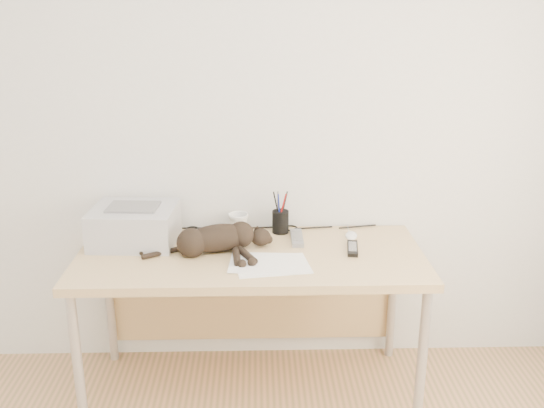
{
  "coord_description": "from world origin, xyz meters",
  "views": [
    {
      "loc": [
        0.03,
        -1.19,
        1.84
      ],
      "look_at": [
        0.1,
        1.34,
        1.0
      ],
      "focal_mm": 40.0,
      "sensor_mm": 36.0,
      "label": 1
    }
  ],
  "objects_px": {
    "printer": "(135,225)",
    "mouse": "(351,233)",
    "desk": "(251,272)",
    "pen_cup": "(280,221)",
    "mug": "(239,223)",
    "cat": "(215,240)"
  },
  "relations": [
    {
      "from": "printer",
      "to": "mouse",
      "type": "distance_m",
      "value": 1.06
    },
    {
      "from": "desk",
      "to": "pen_cup",
      "type": "height_order",
      "value": "pen_cup"
    },
    {
      "from": "mug",
      "to": "desk",
      "type": "bearing_deg",
      "value": -72.14
    },
    {
      "from": "mug",
      "to": "mouse",
      "type": "xyz_separation_m",
      "value": [
        0.56,
        -0.08,
        -0.03
      ]
    },
    {
      "from": "printer",
      "to": "mug",
      "type": "height_order",
      "value": "printer"
    },
    {
      "from": "mug",
      "to": "pen_cup",
      "type": "height_order",
      "value": "pen_cup"
    },
    {
      "from": "cat",
      "to": "mouse",
      "type": "bearing_deg",
      "value": -1.62
    },
    {
      "from": "mouse",
      "to": "desk",
      "type": "bearing_deg",
      "value": -158.64
    },
    {
      "from": "printer",
      "to": "desk",
      "type": "bearing_deg",
      "value": -6.67
    },
    {
      "from": "printer",
      "to": "cat",
      "type": "xyz_separation_m",
      "value": [
        0.39,
        -0.13,
        -0.03
      ]
    },
    {
      "from": "printer",
      "to": "cat",
      "type": "bearing_deg",
      "value": -18.87
    },
    {
      "from": "desk",
      "to": "pen_cup",
      "type": "distance_m",
      "value": 0.3
    },
    {
      "from": "desk",
      "to": "printer",
      "type": "height_order",
      "value": "printer"
    },
    {
      "from": "mug",
      "to": "mouse",
      "type": "height_order",
      "value": "mug"
    },
    {
      "from": "mug",
      "to": "pen_cup",
      "type": "relative_size",
      "value": 0.48
    },
    {
      "from": "pen_cup",
      "to": "mouse",
      "type": "bearing_deg",
      "value": -10.88
    },
    {
      "from": "desk",
      "to": "mug",
      "type": "distance_m",
      "value": 0.27
    },
    {
      "from": "desk",
      "to": "pen_cup",
      "type": "relative_size",
      "value": 7.51
    },
    {
      "from": "printer",
      "to": "mouse",
      "type": "bearing_deg",
      "value": 2.6
    },
    {
      "from": "printer",
      "to": "mouse",
      "type": "relative_size",
      "value": 4.07
    },
    {
      "from": "pen_cup",
      "to": "desk",
      "type": "bearing_deg",
      "value": -129.5
    },
    {
      "from": "printer",
      "to": "pen_cup",
      "type": "distance_m",
      "value": 0.71
    }
  ]
}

